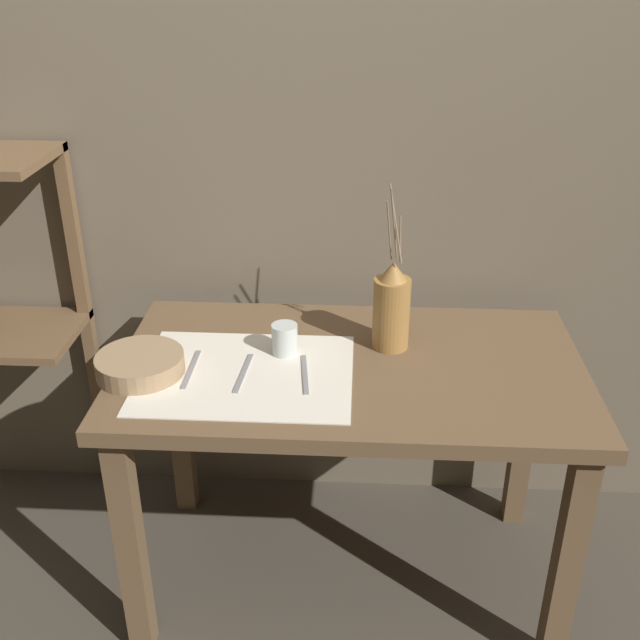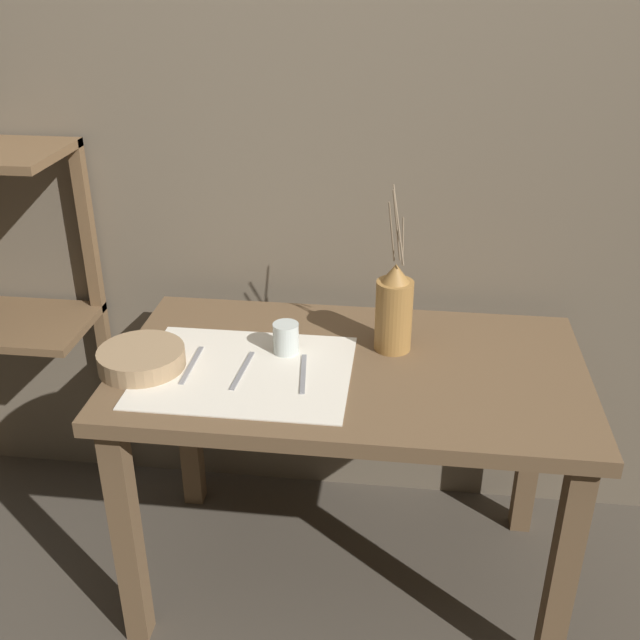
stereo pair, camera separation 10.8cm
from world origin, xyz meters
name	(u,v)px [view 2 (the right image)]	position (x,y,z in m)	size (l,w,h in m)	color
ground_plane	(346,574)	(0.00, 0.00, 0.00)	(12.00, 12.00, 0.00)	#473F35
stone_wall_back	(367,133)	(0.00, 0.45, 1.20)	(7.00, 0.06, 2.40)	#6B5E4C
wooden_table	(350,399)	(0.00, 0.00, 0.61)	(1.18, 0.67, 0.72)	brown
linen_cloth	(245,371)	(-0.26, -0.07, 0.72)	(0.52, 0.41, 0.00)	silver
pitcher_with_flowers	(394,310)	(0.10, 0.10, 0.83)	(0.10, 0.10, 0.43)	olive
wooden_bowl	(142,359)	(-0.52, -0.08, 0.74)	(0.22, 0.22, 0.05)	#9E7F5B
glass_tumbler_near	(286,338)	(-0.17, 0.04, 0.76)	(0.07, 0.07, 0.08)	silver
knife_center	(192,365)	(-0.39, -0.06, 0.72)	(0.01, 0.18, 0.00)	gray
fork_inner	(243,370)	(-0.26, -0.07, 0.72)	(0.02, 0.18, 0.00)	gray
fork_outer	(303,374)	(-0.11, -0.07, 0.72)	(0.03, 0.18, 0.00)	gray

